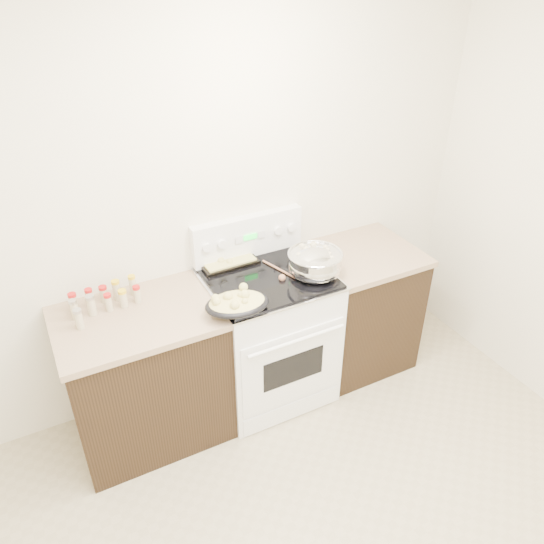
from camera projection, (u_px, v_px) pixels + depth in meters
room_shell at (372, 313)px, 1.68m from camera, size 4.10×3.60×2.75m
counter_left at (147, 375)px, 3.23m from camera, size 0.93×0.67×0.92m
counter_right at (358, 307)px, 3.83m from camera, size 0.73×0.67×0.92m
kitchen_range at (268, 333)px, 3.53m from camera, size 0.78×0.73×1.22m
mixing_bowl at (315, 263)px, 3.26m from camera, size 0.41×0.41×0.20m
roasting_pan at (237, 303)px, 2.96m from camera, size 0.40×0.31×0.12m
baking_sheet at (226, 259)px, 3.43m from camera, size 0.37×0.27×0.06m
wooden_spoon at (281, 274)px, 3.28m from camera, size 0.10×0.28×0.04m
blue_ladle at (318, 261)px, 3.37m from camera, size 0.21×0.22×0.10m
spice_jars at (102, 300)px, 3.00m from camera, size 0.39×0.24×0.13m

